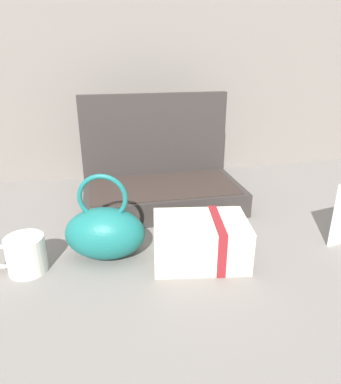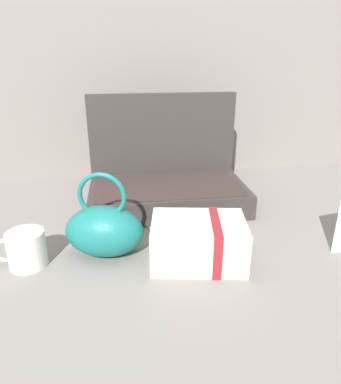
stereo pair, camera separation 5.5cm
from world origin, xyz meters
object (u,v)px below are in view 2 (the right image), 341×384
(teal_pouch_handbag, at_px, (104,229))
(cream_toiletry_bag, at_px, (200,241))
(coffee_mug, at_px, (26,249))
(open_suitcase, at_px, (166,180))

(teal_pouch_handbag, bearing_deg, cream_toiletry_bag, -15.74)
(teal_pouch_handbag, height_order, cream_toiletry_bag, teal_pouch_handbag)
(teal_pouch_handbag, height_order, coffee_mug, teal_pouch_handbag)
(open_suitcase, relative_size, teal_pouch_handbag, 2.28)
(open_suitcase, relative_size, cream_toiletry_bag, 2.04)
(teal_pouch_handbag, relative_size, coffee_mug, 1.76)
(open_suitcase, distance_m, coffee_mug, 0.48)
(coffee_mug, bearing_deg, open_suitcase, 40.52)
(coffee_mug, bearing_deg, teal_pouch_handbag, 7.36)
(open_suitcase, bearing_deg, cream_toiletry_bag, -84.90)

